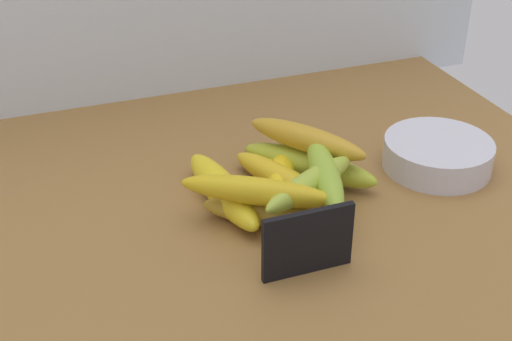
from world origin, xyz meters
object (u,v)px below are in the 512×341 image
object	(u,v)px
chalkboard_sign	(308,244)
banana_6	(307,139)
fruit_bowl	(437,154)
banana_1	(283,167)
banana_5	(314,199)
banana_3	(223,190)
banana_8	(325,174)
banana_0	(285,181)
banana_2	(267,213)
banana_9	(310,183)
banana_4	(309,165)
banana_7	(256,191)

from	to	relation	value
chalkboard_sign	banana_6	bearing A→B (deg)	66.70
fruit_bowl	banana_6	size ratio (longest dim) A/B	0.85
banana_1	banana_6	bearing A→B (deg)	-11.14
banana_5	banana_6	xyz separation A→B (cm)	(2.55, 8.41, 4.24)
fruit_bowl	banana_3	world-z (taller)	same
chalkboard_sign	banana_8	world-z (taller)	chalkboard_sign
banana_0	banana_3	distance (cm)	8.81
banana_2	chalkboard_sign	bearing A→B (deg)	-84.33
banana_2	banana_3	xyz separation A→B (cm)	(-3.71, 6.56, 0.32)
banana_0	banana_9	world-z (taller)	banana_9
banana_5	banana_9	bearing A→B (deg)	-133.68
banana_4	banana_0	bearing A→B (deg)	-152.78
banana_4	banana_5	distance (cm)	8.36
banana_0	banana_2	xyz separation A→B (cm)	(-5.08, -6.45, 0.01)
banana_6	banana_5	bearing A→B (deg)	-106.86
chalkboard_sign	banana_4	bearing A→B (deg)	65.52
banana_1	banana_8	distance (cm)	9.89
fruit_bowl	banana_5	bearing A→B (deg)	-168.52
banana_2	banana_8	bearing A→B (deg)	6.81
banana_1	banana_7	bearing A→B (deg)	-127.68
chalkboard_sign	banana_5	xyz separation A→B (cm)	(5.87, 11.14, -2.08)
fruit_bowl	banana_8	distance (cm)	20.63
fruit_bowl	banana_8	xyz separation A→B (cm)	(-19.92, -4.28, 3.22)
banana_1	banana_6	xyz separation A→B (cm)	(3.17, -0.62, 4.27)
chalkboard_sign	banana_3	xyz separation A→B (cm)	(-4.73, 16.76, -1.68)
fruit_bowl	banana_3	distance (cm)	31.98
chalkboard_sign	banana_6	size ratio (longest dim) A/B	0.60
fruit_bowl	banana_8	size ratio (longest dim) A/B	0.87
banana_2	banana_8	distance (cm)	9.08
banana_5	fruit_bowl	bearing A→B (deg)	11.48
banana_1	banana_9	xyz separation A→B (cm)	(-0.59, -10.30, 3.47)
fruit_bowl	banana_7	bearing A→B (deg)	-169.95
fruit_bowl	banana_5	world-z (taller)	fruit_bowl
banana_4	banana_5	size ratio (longest dim) A/B	1.24
banana_0	banana_8	bearing A→B (deg)	-59.36
fruit_bowl	banana_5	size ratio (longest dim) A/B	0.95
banana_1	banana_9	distance (cm)	10.88
banana_0	banana_7	xyz separation A→B (cm)	(-6.51, -6.44, 3.61)
banana_0	banana_3	world-z (taller)	banana_3
banana_7	banana_9	size ratio (longest dim) A/B	1.15
banana_0	banana_1	world-z (taller)	banana_0
banana_2	banana_5	bearing A→B (deg)	7.71
banana_3	banana_8	bearing A→B (deg)	-24.81
banana_2	banana_1	bearing A→B (deg)	57.84
banana_1	banana_7	world-z (taller)	banana_7
banana_4	banana_8	bearing A→B (deg)	-99.83
fruit_bowl	banana_4	xyz separation A→B (cm)	(-18.57, 3.54, -0.04)
banana_5	banana_8	bearing A→B (deg)	2.46
banana_6	banana_2	bearing A→B (deg)	-135.27
banana_2	banana_9	bearing A→B (deg)	-3.28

